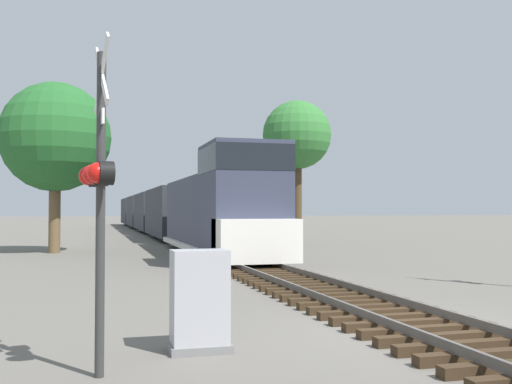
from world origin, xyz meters
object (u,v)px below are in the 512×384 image
at_px(tree_deep_background, 260,174).
at_px(crossing_signal_near, 98,183).
at_px(tree_mid_background, 297,136).
at_px(tree_far_right, 55,138).
at_px(relay_cabinet, 200,301).
at_px(freight_train, 156,212).

bearing_deg(tree_deep_background, crossing_signal_near, -107.85).
xyz_separation_m(crossing_signal_near, tree_deep_background, (17.95, 55.74, 3.60)).
bearing_deg(crossing_signal_near, tree_mid_background, 146.51).
xyz_separation_m(crossing_signal_near, tree_far_right, (-1.84, 23.39, 3.26)).
bearing_deg(relay_cabinet, crossing_signal_near, -145.04).
distance_m(tree_mid_background, tree_deep_background, 29.74).
bearing_deg(tree_mid_background, relay_cabinet, -112.43).
height_order(freight_train, tree_far_right, tree_far_right).
distance_m(tree_far_right, tree_deep_background, 37.93).
bearing_deg(crossing_signal_near, freight_train, 164.03).
relative_size(freight_train, tree_deep_background, 8.43).
xyz_separation_m(freight_train, tree_mid_background, (6.57, -19.01, 4.70)).
relative_size(crossing_signal_near, tree_deep_background, 0.52).
relative_size(crossing_signal_near, tree_far_right, 0.51).
bearing_deg(tree_far_right, relay_cabinet, -81.46).
height_order(tree_mid_background, tree_deep_background, tree_mid_background).
distance_m(relay_cabinet, tree_far_right, 23.13).
relative_size(relay_cabinet, tree_mid_background, 0.17).
distance_m(freight_train, tree_mid_background, 20.66).
height_order(tree_far_right, tree_mid_background, tree_mid_background).
bearing_deg(tree_deep_background, tree_far_right, -121.46).
xyz_separation_m(freight_train, tree_deep_background, (12.47, 10.13, 4.14)).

